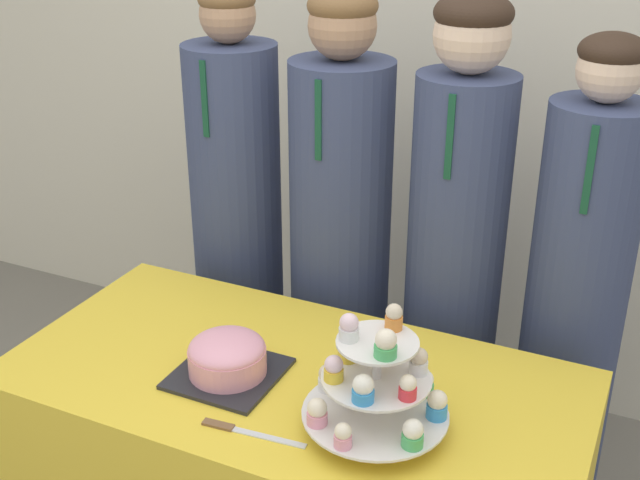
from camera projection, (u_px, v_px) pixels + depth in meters
name	position (u px, v px, depth m)	size (l,w,h in m)	color
wall_back	(463.00, 33.00, 2.73)	(9.00, 0.06, 2.70)	beige
round_cake	(227.00, 357.00, 1.89)	(0.24, 0.24, 0.11)	#232328
cake_knife	(236.00, 430.00, 1.72)	(0.24, 0.04, 0.01)	silver
cupcake_stand	(376.00, 381.00, 1.68)	(0.32, 0.32, 0.28)	silver
student_0	(238.00, 247.00, 2.60)	(0.29, 0.29, 1.57)	#384266
student_1	(340.00, 266.00, 2.46)	(0.30, 0.31, 1.58)	#384266
student_2	(453.00, 282.00, 2.31)	(0.27, 0.28, 1.59)	#384266
student_3	(572.00, 324.00, 2.20)	(0.27, 0.27, 1.51)	#384266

